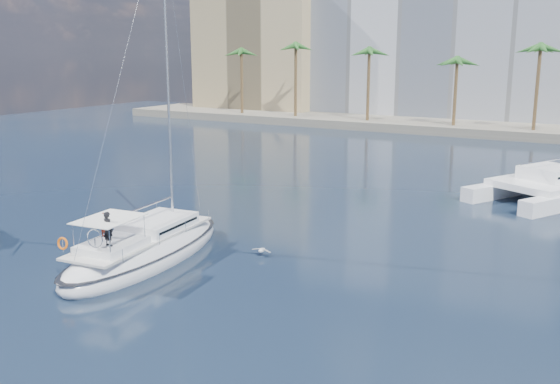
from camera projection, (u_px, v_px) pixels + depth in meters
The scene contains 9 objects.
ground at pixel (265, 260), 33.53m from camera, with size 160.00×160.00×0.00m, color black.
quay at pixel (498, 129), 84.88m from camera, with size 120.00×14.00×1.20m, color gray.
building_modern at pixel (441, 31), 97.91m from camera, with size 42.00×16.00×28.00m, color silver.
building_tan_left at pixel (265, 51), 109.86m from camera, with size 22.00×14.00×22.00m, color tan.
palm_left at pixel (269, 56), 95.98m from camera, with size 3.60×3.60×12.30m.
palm_centre at pixel (498, 56), 79.36m from camera, with size 3.60×3.60×12.30m.
main_sloop at pixel (146, 250), 33.35m from camera, with size 5.39×13.14×18.98m.
catamaran at pixel (548, 184), 46.96m from camera, with size 11.18×13.86×18.03m.
seagull at pixel (262, 250), 34.06m from camera, with size 1.19×0.51×0.22m.
Camera 1 is at (16.68, -27.19, 10.97)m, focal length 40.00 mm.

